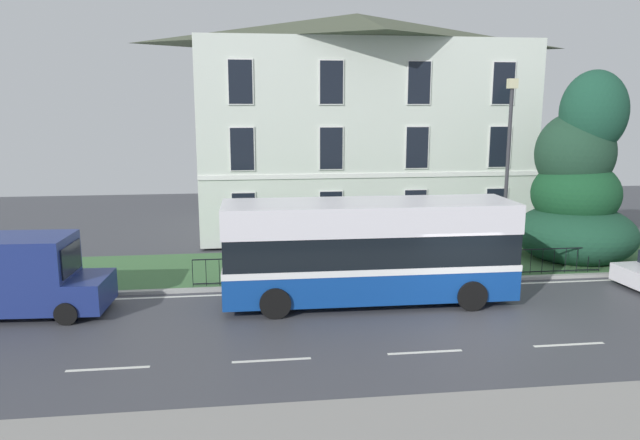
{
  "coord_description": "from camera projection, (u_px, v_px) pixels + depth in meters",
  "views": [
    {
      "loc": [
        -6.5,
        -15.7,
        6.3
      ],
      "look_at": [
        -3.97,
        4.62,
        2.34
      ],
      "focal_mm": 32.88,
      "sensor_mm": 36.0,
      "label": 1
    }
  ],
  "objects": [
    {
      "name": "white_panel_van",
      "position": [
        8.0,
        275.0,
        17.82
      ],
      "size": [
        5.47,
        2.39,
        2.46
      ],
      "rotation": [
        0.0,
        0.0,
        -0.05
      ],
      "color": "navy",
      "rests_on": "ground_plane"
    },
    {
      "name": "ground_plane",
      "position": [
        461.0,
        314.0,
        18.2
      ],
      "size": [
        60.0,
        56.0,
        0.18
      ],
      "color": "#404248"
    },
    {
      "name": "litter_bin",
      "position": [
        413.0,
        259.0,
        21.82
      ],
      "size": [
        0.45,
        0.45,
        1.19
      ],
      "color": "#23472D",
      "rests_on": "ground_plane"
    },
    {
      "name": "iron_verge_railing",
      "position": [
        405.0,
        265.0,
        21.35
      ],
      "size": [
        15.25,
        0.04,
        0.97
      ],
      "color": "black",
      "rests_on": "ground_plane"
    },
    {
      "name": "evergreen_tree",
      "position": [
        578.0,
        189.0,
        24.1
      ],
      "size": [
        4.85,
        4.85,
        7.93
      ],
      "color": "#423328",
      "rests_on": "ground_plane"
    },
    {
      "name": "street_lamp_post",
      "position": [
        508.0,
        162.0,
        22.32
      ],
      "size": [
        0.36,
        0.24,
        7.21
      ],
      "color": "#333338",
      "rests_on": "ground_plane"
    },
    {
      "name": "georgian_townhouse",
      "position": [
        356.0,
        122.0,
        30.28
      ],
      "size": [
        15.87,
        9.35,
        10.78
      ],
      "color": "silver",
      "rests_on": "ground_plane"
    },
    {
      "name": "single_decker_bus",
      "position": [
        369.0,
        250.0,
        18.93
      ],
      "size": [
        9.4,
        2.72,
        3.33
      ],
      "rotation": [
        0.0,
        0.0,
        -0.01
      ],
      "color": "navy",
      "rests_on": "ground_plane"
    }
  ]
}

